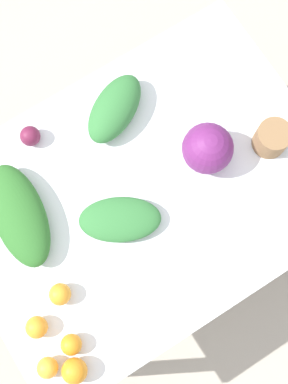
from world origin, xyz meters
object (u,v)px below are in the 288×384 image
(greens_bunch_kale, at_px, (19,215))
(orange_1, at_px, (60,294))
(orange_3, at_px, (37,327))
(greens_bunch_beet_tops, at_px, (120,219))
(orange_2, at_px, (74,371))
(paper_bag, at_px, (272,138))
(cabbage_purple, at_px, (208,149))
(greens_bunch_chard, at_px, (115,109))
(orange_0, at_px, (71,345))
(orange_4, at_px, (47,368))
(beet_root, at_px, (30,136))

(greens_bunch_kale, bearing_deg, orange_1, -93.40)
(greens_bunch_kale, bearing_deg, orange_3, -111.11)
(greens_bunch_beet_tops, distance_m, orange_2, 0.49)
(paper_bag, relative_size, orange_3, 1.63)
(cabbage_purple, xyz_separation_m, greens_bunch_beet_tops, (-0.36, -0.04, -0.05))
(greens_bunch_chard, xyz_separation_m, orange_1, (-0.47, -0.43, -0.01))
(orange_0, height_order, orange_4, same)
(greens_bunch_chard, bearing_deg, orange_3, -140.35)
(orange_0, bearing_deg, orange_1, 72.35)
(greens_bunch_kale, bearing_deg, orange_2, -100.60)
(greens_bunch_kale, relative_size, orange_3, 5.11)
(greens_bunch_chard, relative_size, orange_4, 4.03)
(paper_bag, relative_size, orange_1, 1.63)
(cabbage_purple, distance_m, orange_3, 0.79)
(cabbage_purple, xyz_separation_m, orange_1, (-0.65, -0.14, -0.05))
(greens_bunch_beet_tops, distance_m, greens_bunch_kale, 0.33)
(paper_bag, distance_m, greens_bunch_beet_tops, 0.57)
(greens_bunch_kale, distance_m, orange_4, 0.49)
(orange_0, height_order, orange_1, orange_1)
(paper_bag, distance_m, greens_bunch_chard, 0.54)
(greens_bunch_chard, distance_m, orange_1, 0.64)
(greens_bunch_beet_tops, height_order, orange_1, orange_1)
(beet_root, height_order, orange_2, orange_2)
(orange_3, relative_size, orange_4, 1.06)
(greens_bunch_chard, bearing_deg, orange_1, -137.27)
(cabbage_purple, relative_size, orange_2, 2.09)
(orange_3, bearing_deg, greens_bunch_chard, 39.65)
(cabbage_purple, distance_m, orange_2, 0.81)
(greens_bunch_beet_tops, bearing_deg, beet_root, 104.80)
(cabbage_purple, distance_m, greens_bunch_kale, 0.65)
(paper_bag, bearing_deg, orange_3, -173.44)
(greens_bunch_beet_tops, height_order, orange_4, orange_4)
(paper_bag, bearing_deg, orange_0, -166.70)
(beet_root, bearing_deg, cabbage_purple, -38.20)
(greens_bunch_beet_tops, xyz_separation_m, orange_0, (-0.33, -0.25, 0.00))
(greens_bunch_kale, height_order, orange_2, greens_bunch_kale)
(greens_bunch_beet_tops, bearing_deg, cabbage_purple, 5.57)
(orange_1, bearing_deg, orange_2, -109.36)
(cabbage_purple, bearing_deg, orange_3, -166.16)
(orange_3, bearing_deg, paper_bag, 6.56)
(orange_1, bearing_deg, beet_root, 70.55)
(paper_bag, bearing_deg, beet_root, 146.74)
(orange_1, bearing_deg, orange_3, -156.64)
(paper_bag, bearing_deg, orange_1, -175.80)
(orange_2, bearing_deg, orange_0, 67.19)
(greens_bunch_beet_tops, relative_size, orange_1, 3.80)
(paper_bag, bearing_deg, greens_bunch_kale, 165.10)
(paper_bag, distance_m, orange_0, 0.93)
(cabbage_purple, height_order, greens_bunch_beet_tops, cabbage_purple)
(beet_root, bearing_deg, greens_bunch_kale, -126.27)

